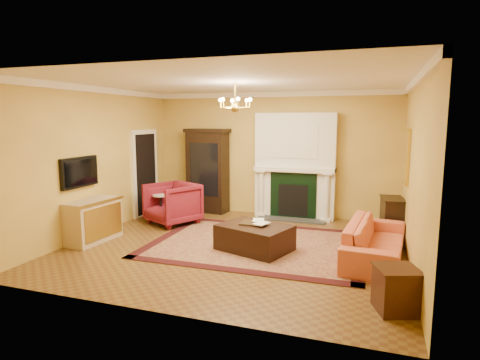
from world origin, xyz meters
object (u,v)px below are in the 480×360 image
at_px(commode, 93,221).
at_px(end_table, 396,291).
at_px(console_table, 392,218).
at_px(china_cabinet, 208,172).
at_px(wingback_armchair, 172,202).
at_px(leather_ottoman, 255,237).
at_px(coral_sofa, 376,235).
at_px(pedestal_table, 161,206).

xyz_separation_m(commode, end_table, (5.45, -1.20, -0.14)).
bearing_deg(commode, console_table, 26.44).
relative_size(commode, console_table, 1.45).
bearing_deg(console_table, china_cabinet, 161.53).
xyz_separation_m(wingback_armchair, leather_ottoman, (2.30, -1.22, -0.27)).
bearing_deg(coral_sofa, pedestal_table, 82.90).
bearing_deg(coral_sofa, china_cabinet, 64.89).
bearing_deg(pedestal_table, commode, -107.23).
relative_size(coral_sofa, console_table, 2.91).
height_order(commode, console_table, commode).
relative_size(wingback_armchair, commode, 0.93).
xyz_separation_m(pedestal_table, coral_sofa, (4.67, -1.02, 0.06)).
xyz_separation_m(china_cabinet, commode, (-1.11, -3.07, -0.60)).
distance_m(commode, end_table, 5.58).
height_order(wingback_armchair, coral_sofa, wingback_armchair).
distance_m(pedestal_table, console_table, 5.01).
distance_m(console_table, leather_ottoman, 2.96).
bearing_deg(china_cabinet, pedestal_table, -107.59).
bearing_deg(pedestal_table, coral_sofa, -12.30).
xyz_separation_m(pedestal_table, leather_ottoman, (2.61, -1.23, -0.13)).
height_order(coral_sofa, console_table, coral_sofa).
relative_size(wingback_armchair, coral_sofa, 0.46).
distance_m(wingback_armchair, leather_ottoman, 2.62).
bearing_deg(commode, leather_ottoman, 12.81).
bearing_deg(commode, china_cabinet, 74.46).
height_order(china_cabinet, leather_ottoman, china_cabinet).
distance_m(china_cabinet, pedestal_table, 1.62).
bearing_deg(leather_ottoman, wingback_armchair, 170.81).
distance_m(coral_sofa, end_table, 1.90).
relative_size(end_table, leather_ottoman, 0.44).
xyz_separation_m(pedestal_table, end_table, (4.92, -2.90, -0.11)).
height_order(wingback_armchair, pedestal_table, wingback_armchair).
bearing_deg(leather_ottoman, commode, -152.93).
bearing_deg(pedestal_table, leather_ottoman, -25.16).
height_order(china_cabinet, pedestal_table, china_cabinet).
xyz_separation_m(end_table, leather_ottoman, (-2.31, 1.67, -0.02)).
xyz_separation_m(china_cabinet, console_table, (4.40, -0.83, -0.63)).
relative_size(pedestal_table, console_table, 0.85).
height_order(pedestal_table, console_table, console_table).
distance_m(wingback_armchair, console_table, 4.71).
xyz_separation_m(china_cabinet, coral_sofa, (4.09, -2.39, -0.58)).
bearing_deg(wingback_armchair, end_table, -4.05).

